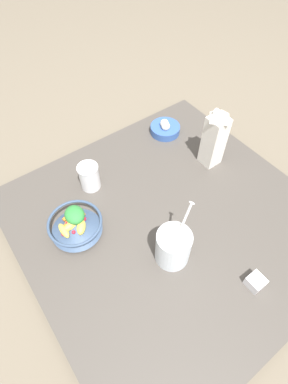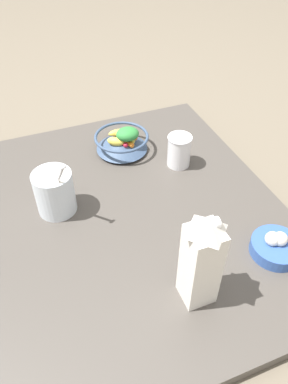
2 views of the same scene
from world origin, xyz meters
name	(u,v)px [view 1 (image 1 of 2)]	position (x,y,z in m)	size (l,w,h in m)	color
ground_plane	(169,224)	(0.00, 0.00, 0.00)	(6.00, 6.00, 0.00)	#665B4C
countertop	(170,221)	(0.00, 0.00, 0.02)	(1.03, 1.03, 0.04)	#47423D
fruit_bowl	(75,225)	(0.30, -0.15, 0.08)	(0.19, 0.19, 0.09)	#384C6B
milk_carton	(215,137)	(-0.32, -0.13, 0.17)	(0.07, 0.07, 0.26)	silver
yogurt_tub	(173,246)	(0.09, 0.12, 0.11)	(0.15, 0.11, 0.22)	silver
drinking_cup	(89,176)	(0.16, -0.30, 0.10)	(0.08, 0.08, 0.11)	white
spice_jar	(255,282)	(-0.06, 0.35, 0.05)	(0.05, 0.05, 0.04)	silver
garlic_bowl	(165,129)	(-0.28, -0.38, 0.06)	(0.13, 0.13, 0.07)	#3356A3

